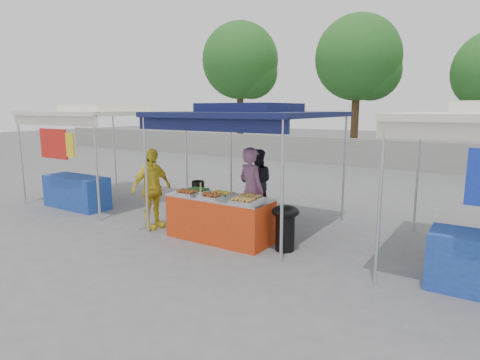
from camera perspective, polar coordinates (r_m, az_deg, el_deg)
The scene contains 22 objects.
ground_plane at distance 7.82m, azimuth -2.41°, elevation -8.25°, with size 80.00×80.00×0.00m, color slate.
back_wall at distance 17.68m, azimuth 18.62°, elevation 3.55°, with size 40.00×0.25×1.20m, color gray.
main_canopy at distance 8.23m, azimuth 1.41°, elevation 9.47°, with size 3.20×3.20×2.57m.
neighbor_stall_left at distance 11.04m, azimuth -20.18°, elevation 5.02°, with size 3.20×3.20×2.57m.
tree_0 at distance 22.62m, azimuth 0.41°, elevation 16.19°, with size 4.12×4.12×7.09m.
tree_1 at distance 20.03m, azimuth 16.85°, elevation 15.86°, with size 3.92×3.92×6.74m.
vendor_table at distance 7.62m, azimuth -2.87°, elevation -5.41°, with size 2.00×0.80×0.85m.
food_tray_fl at distance 7.69m, azimuth -7.59°, elevation -1.82°, with size 0.42×0.30×0.07m.
food_tray_fm at distance 7.35m, azimuth -4.25°, elevation -2.31°, with size 0.42×0.30×0.07m.
food_tray_fr at distance 6.95m, azimuth 0.39°, elevation -3.01°, with size 0.42×0.30×0.07m.
food_tray_bl at distance 7.91m, azimuth -5.96°, elevation -1.44°, with size 0.42×0.30×0.07m.
food_tray_bm at distance 7.60m, azimuth -2.57°, elevation -1.88°, with size 0.42×0.30×0.07m.
food_tray_br at distance 7.22m, azimuth 1.43°, elevation -2.52°, with size 0.42×0.30×0.07m.
cooking_pot at distance 8.26m, azimuth -6.00°, elevation -0.67°, with size 0.26×0.26×0.15m, color black.
skewer_cup at distance 7.38m, azimuth -5.59°, elevation -2.19°, with size 0.08×0.08×0.09m, color silver.
wok_burner at distance 7.07m, azimuth 6.44°, elevation -6.20°, with size 0.49×0.49×0.82m.
crate_left at distance 8.41m, azimuth -3.07°, elevation -5.84°, with size 0.51×0.35×0.30m, color #1530AE.
crate_right at distance 8.15m, azimuth 1.76°, elevation -6.40°, with size 0.49×0.34×0.29m, color #1530AE.
crate_stacked at distance 8.07m, azimuth 1.77°, elevation -4.49°, with size 0.45×0.31×0.27m, color #1530AE.
vendor_woman at distance 7.91m, azimuth 1.59°, elevation -1.54°, with size 0.63×0.41×1.73m, color #935D84.
helper_man at distance 9.31m, azimuth 2.41°, elevation -0.33°, with size 0.75×0.59×1.55m, color black.
customer_person at distance 8.46m, azimuth -12.45°, elevation -1.22°, with size 0.98×0.41×1.67m, color yellow.
Camera 1 is at (4.29, -6.05, 2.46)m, focal length 30.00 mm.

